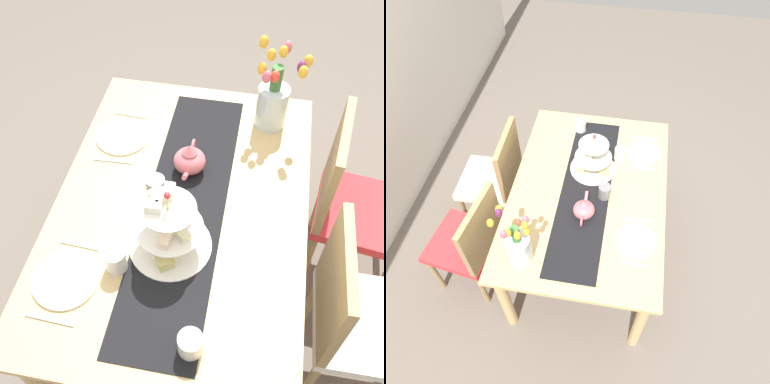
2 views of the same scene
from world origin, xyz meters
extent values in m
plane|color=#6B6056|center=(0.00, 0.00, 0.00)|extent=(8.00, 8.00, 0.00)
cube|color=tan|center=(0.00, 0.00, 0.73)|extent=(1.44, 0.98, 0.03)
cylinder|color=tan|center=(-0.65, -0.42, 0.36)|extent=(0.07, 0.07, 0.71)
cylinder|color=tan|center=(-0.65, 0.42, 0.36)|extent=(0.07, 0.07, 0.71)
cylinder|color=#9C8254|center=(-0.13, 0.94, 0.21)|extent=(0.04, 0.04, 0.41)
cylinder|color=#9C8254|center=(-0.18, 0.58, 0.21)|extent=(0.04, 0.04, 0.41)
cylinder|color=#9C8254|center=(-0.54, 0.64, 0.21)|extent=(0.04, 0.04, 0.41)
cube|color=red|center=(-0.34, 0.79, 0.43)|extent=(0.48, 0.48, 0.05)
cube|color=#9C8254|center=(-0.36, 0.60, 0.69)|extent=(0.42, 0.10, 0.45)
cylinder|color=#9C8254|center=(0.40, 0.61, 0.21)|extent=(0.04, 0.04, 0.41)
cylinder|color=#9C8254|center=(0.04, 0.61, 0.21)|extent=(0.04, 0.04, 0.41)
cube|color=silver|center=(0.21, 0.79, 0.43)|extent=(0.43, 0.43, 0.05)
cube|color=#9C8254|center=(0.22, 0.60, 0.69)|extent=(0.42, 0.04, 0.45)
cube|color=black|center=(0.00, 0.02, 0.74)|extent=(1.27, 0.31, 0.00)
cylinder|color=beige|center=(0.19, 0.00, 0.89)|extent=(0.01, 0.01, 0.28)
cylinder|color=white|center=(0.19, 0.00, 0.75)|extent=(0.30, 0.30, 0.01)
cylinder|color=white|center=(0.19, 0.00, 0.86)|extent=(0.24, 0.24, 0.01)
cylinder|color=white|center=(0.19, 0.00, 0.97)|extent=(0.19, 0.19, 0.01)
cube|color=#D5C777|center=(0.27, 0.00, 0.77)|extent=(0.07, 0.07, 0.04)
cube|color=#D8CC80|center=(0.14, 0.07, 0.77)|extent=(0.06, 0.06, 0.04)
cube|color=#EFCD7A|center=(0.15, -0.08, 0.78)|extent=(0.06, 0.06, 0.04)
cube|color=beige|center=(0.25, 0.00, 0.88)|extent=(0.06, 0.04, 0.03)
cube|color=beige|center=(0.22, 0.05, 0.88)|extent=(0.06, 0.07, 0.03)
cube|color=beige|center=(0.16, 0.04, 0.88)|extent=(0.06, 0.07, 0.03)
cube|color=#EAE4C7|center=(0.13, -0.01, 0.99)|extent=(0.06, 0.04, 0.03)
cube|color=beige|center=(0.16, -0.04, 0.99)|extent=(0.06, 0.07, 0.03)
cube|color=#EDE8CB|center=(0.20, -0.04, 0.99)|extent=(0.04, 0.06, 0.03)
sphere|color=red|center=(0.19, 0.00, 1.04)|extent=(0.02, 0.02, 0.02)
ellipsoid|color=#D66B75|center=(-0.19, 0.00, 0.80)|extent=(0.13, 0.13, 0.10)
cone|color=#D66B75|center=(-0.19, 0.00, 0.86)|extent=(0.06, 0.06, 0.04)
cylinder|color=#D66B75|center=(-0.10, 0.00, 0.81)|extent=(0.07, 0.02, 0.06)
torus|color=#D66B75|center=(-0.27, 0.00, 0.80)|extent=(0.07, 0.01, 0.07)
cylinder|color=silver|center=(-0.53, 0.30, 0.84)|extent=(0.14, 0.14, 0.19)
cylinder|color=#3D7538|center=(-0.53, 0.30, 0.99)|extent=(0.05, 0.05, 0.12)
ellipsoid|color=#EF4C38|center=(-0.48, 0.29, 1.03)|extent=(0.04, 0.04, 0.06)
ellipsoid|color=yellow|center=(-0.46, 0.39, 1.09)|extent=(0.04, 0.04, 0.06)
ellipsoid|color=#6B2860|center=(-0.48, 0.39, 1.09)|extent=(0.04, 0.04, 0.06)
ellipsoid|color=yellow|center=(-0.54, 0.41, 1.08)|extent=(0.04, 0.04, 0.06)
ellipsoid|color=#E5607A|center=(-0.60, 0.32, 1.09)|extent=(0.04, 0.04, 0.06)
ellipsoid|color=yellow|center=(-0.58, 0.31, 1.08)|extent=(0.04, 0.04, 0.06)
ellipsoid|color=yellow|center=(-0.58, 0.27, 1.07)|extent=(0.04, 0.04, 0.06)
ellipsoid|color=yellow|center=(-0.56, 0.23, 1.13)|extent=(0.04, 0.04, 0.06)
ellipsoid|color=yellow|center=(-0.53, 0.24, 1.03)|extent=(0.04, 0.04, 0.06)
ellipsoid|color=#E5607A|center=(-0.46, 0.26, 1.04)|extent=(0.04, 0.04, 0.06)
cylinder|color=white|center=(0.55, 0.14, 0.79)|extent=(0.08, 0.08, 0.08)
cylinder|color=white|center=(-0.32, -0.33, 0.75)|extent=(0.23, 0.23, 0.01)
cube|color=silver|center=(-0.47, -0.33, 0.75)|extent=(0.02, 0.15, 0.01)
cube|color=silver|center=(-0.18, -0.33, 0.75)|extent=(0.02, 0.17, 0.01)
cylinder|color=white|center=(0.39, -0.33, 0.75)|extent=(0.23, 0.23, 0.01)
cube|color=silver|center=(0.25, -0.33, 0.75)|extent=(0.02, 0.15, 0.01)
cube|color=silver|center=(0.54, -0.33, 0.75)|extent=(0.02, 0.17, 0.01)
cylinder|color=slate|center=(-0.03, -0.10, 0.79)|extent=(0.08, 0.08, 0.09)
cylinder|color=white|center=(0.31, -0.17, 0.79)|extent=(0.08, 0.08, 0.09)
camera|label=1|loc=(1.05, 0.24, 2.17)|focal=43.14mm
camera|label=2|loc=(-1.44, -0.18, 2.60)|focal=34.69mm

